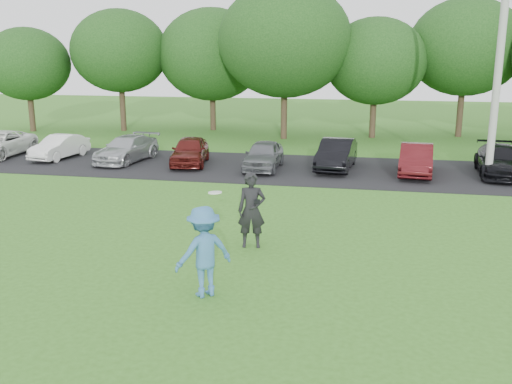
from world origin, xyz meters
TOP-DOWN VIEW (x-y plane):
  - ground at (0.00, 0.00)m, footprint 100.00×100.00m
  - parking_lot at (0.00, 13.00)m, footprint 32.00×6.50m
  - utility_pole at (7.40, 11.97)m, footprint 0.28×0.28m
  - frisbee_player at (-0.33, -0.27)m, footprint 1.39×1.33m
  - camera_bystander at (0.01, 2.87)m, footprint 0.78×0.59m
  - parked_cars at (0.47, 13.04)m, footprint 30.90×4.83m
  - tree_row at (1.51, 22.76)m, footprint 42.39×9.85m

SIDE VIEW (x-z plane):
  - ground at x=0.00m, z-range 0.00..0.00m
  - parking_lot at x=0.00m, z-range 0.00..0.03m
  - parked_cars at x=0.47m, z-range -0.01..1.25m
  - frisbee_player at x=-0.33m, z-range -0.17..2.07m
  - camera_bystander at x=0.01m, z-range 0.00..1.95m
  - utility_pole at x=7.40m, z-range 0.00..9.05m
  - tree_row at x=1.51m, z-range 0.59..9.23m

